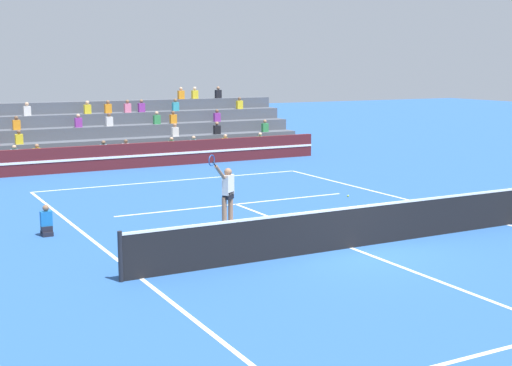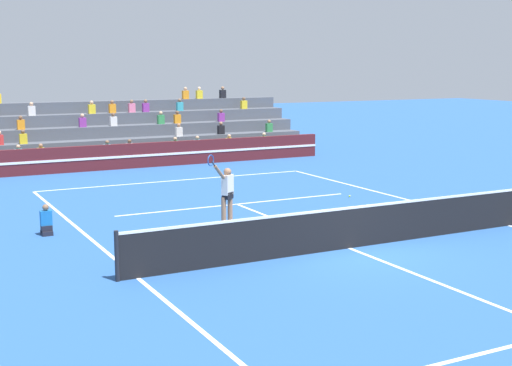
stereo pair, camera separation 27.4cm
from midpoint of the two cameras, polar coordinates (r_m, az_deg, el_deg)
The scene contains 8 objects.
ground_plane at distance 18.07m, azimuth 7.16°, elevation -5.18°, with size 120.00×120.00×0.00m, color #285699.
court_lines at distance 18.07m, azimuth 7.16°, elevation -5.16°, with size 11.10×23.90×0.01m.
tennis_net at distance 17.94m, azimuth 7.20°, elevation -3.50°, with size 12.00×0.10×1.10m.
sponsor_banner_wall at distance 32.14m, azimuth -9.58°, elevation 2.19°, with size 18.00×0.26×1.10m.
bleacher_stand at distance 35.69m, azimuth -11.58°, elevation 3.60°, with size 18.41×4.75×3.38m.
ball_kid_courtside at distance 19.97m, azimuth -16.80°, elevation -3.13°, with size 0.30×0.36×0.84m.
tennis_player at distance 19.84m, azimuth -2.70°, elevation -0.90°, with size 1.16×0.83×2.25m.
tennis_ball at distance 24.93m, azimuth 7.06°, elevation -1.03°, with size 0.07×0.07×0.07m, color #C6DB33.
Camera 1 is at (-10.32, -14.15, 4.54)m, focal length 50.00 mm.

